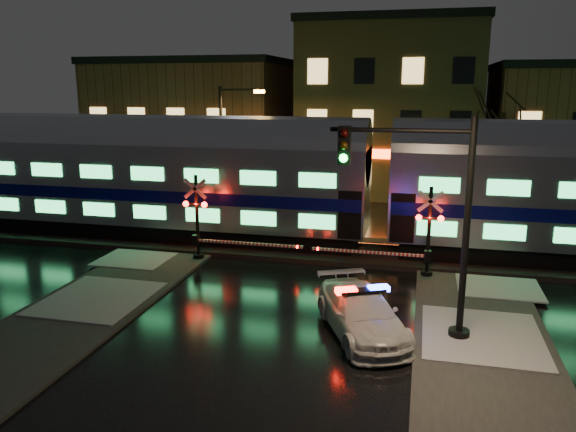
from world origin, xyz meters
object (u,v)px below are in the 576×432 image
Objects in this scene: crossing_signal_right at (419,241)px; crossing_signal_left at (204,227)px; streetlight at (226,146)px; police_car at (362,313)px; traffic_light at (429,224)px.

crossing_signal_right is 9.02m from crossing_signal_left.
streetlight is at bearing 147.08° from crossing_signal_right.
police_car is 15.66m from streetlight.
crossing_signal_right is at bearing 93.97° from traffic_light.
crossing_signal_left reaches higher than police_car.
traffic_light is at bearing -87.24° from crossing_signal_right.
crossing_signal_right reaches higher than police_car.
traffic_light is 16.22m from streetlight.
crossing_signal_left is at bearing 179.98° from crossing_signal_right.
crossing_signal_right is at bearing 49.63° from police_car.
traffic_light is at bearing -17.80° from police_car.
traffic_light is at bearing -30.79° from crossing_signal_left.
crossing_signal_left is at bearing 117.23° from police_car.
crossing_signal_left is (-7.43, 5.76, 0.86)m from police_car.
crossing_signal_right is 12.65m from streetlight.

